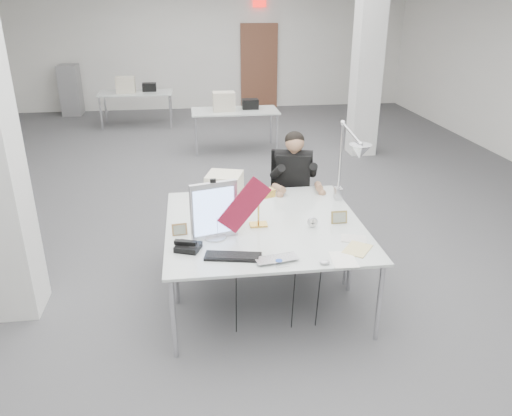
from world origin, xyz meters
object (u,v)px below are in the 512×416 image
Objects in this scene: seated_person at (294,170)px; laptop at (279,262)px; bankers_lamp at (258,207)px; desk_main at (272,247)px; desk_phone at (188,247)px; monitor at (214,211)px; architect_lamp at (348,167)px; office_chair at (292,196)px; beige_monitor at (225,189)px.

laptop is (-0.49, -1.82, -0.13)m from seated_person.
bankers_lamp is (-0.06, 0.73, 0.17)m from laptop.
desk_phone is (-0.70, 0.01, 0.04)m from desk_main.
laptop is 0.94× the size of bankers_lamp.
seated_person is 1.61m from monitor.
architect_lamp reaches higher than desk_main.
office_chair is 1.05m from beige_monitor.
monitor reaches higher than desk_main.
architect_lamp reaches higher than bankers_lamp.
laptop is at bearing -108.11° from bankers_lamp.
bankers_lamp is at bearing 84.91° from laptop.
architect_lamp reaches higher than office_chair.
seated_person reaches higher than office_chair.
bankers_lamp is 0.63m from beige_monitor.
monitor is at bearing -177.13° from bankers_lamp.
monitor is 1.49× the size of laptop.
desk_main is 1.64m from office_chair.
monitor is at bearing 121.64° from laptop.
laptop is 1.39m from architect_lamp.
seated_person is 1.91m from desk_phone.
monitor reaches higher than bankers_lamp.
seated_person is 1.82× the size of monitor.
office_chair is at bearing 104.10° from seated_person.
seated_person is (0.00, -0.05, 0.33)m from office_chair.
architect_lamp is (0.85, 0.70, 0.44)m from desk_main.
monitor is at bearing 155.91° from desk_main.
desk_phone is 1.05m from beige_monitor.
monitor is 0.79m from beige_monitor.
beige_monitor is (-0.27, 0.57, -0.02)m from bankers_lamp.
architect_lamp reaches higher than seated_person.
desk_main is at bearing 20.23° from desk_phone.
office_chair is at bearing 51.89° from beige_monitor.
seated_person reaches higher than monitor.
architect_lamp is at bearing 5.17° from monitor.
beige_monitor is (-0.33, 1.30, 0.15)m from laptop.
desk_main is 5.37× the size of beige_monitor.
beige_monitor is 0.39× the size of architect_lamp.
seated_person is 2.73× the size of laptop.
office_chair is 1.32m from bankers_lamp.
beige_monitor is at bearing 108.25° from desk_main.
architect_lamp is at bearing 45.13° from desk_phone.
architect_lamp is at bearing -5.07° from bankers_lamp.
seated_person is at bearing -75.90° from office_chair.
office_chair is 0.34m from seated_person.
seated_person is (0.49, 1.50, 0.16)m from desk_main.
office_chair reaches higher than laptop.
desk_main is 1.19m from architect_lamp.
bankers_lamp reaches higher than desk_phone.
desk_main is 1.05m from beige_monitor.
monitor reaches higher than office_chair.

